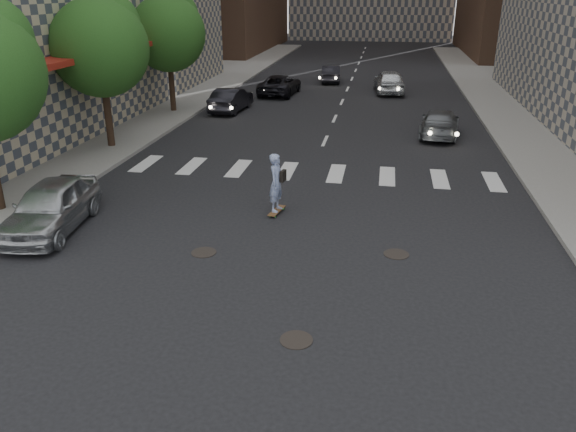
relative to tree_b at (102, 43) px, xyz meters
name	(u,v)px	position (x,y,z in m)	size (l,w,h in m)	color
ground	(265,279)	(9.45, -11.14, -4.65)	(160.00, 160.00, 0.00)	black
sidewalk_left	(103,105)	(-5.05, 8.86, -4.57)	(13.00, 80.00, 0.15)	gray
tree_b	(102,43)	(0.00, 0.00, 0.00)	(4.20, 4.20, 6.60)	#382619
tree_c	(169,30)	(0.00, 8.00, 0.00)	(4.20, 4.20, 6.60)	#382619
manhole_a	(296,340)	(10.65, -13.64, -4.64)	(0.70, 0.70, 0.02)	black
manhole_b	(204,252)	(7.45, -9.94, -4.64)	(0.70, 0.70, 0.02)	black
manhole_c	(396,254)	(12.75, -9.14, -4.64)	(0.70, 0.70, 0.02)	black
skateboarder	(277,183)	(8.92, -6.69, -3.59)	(0.59, 1.04, 2.01)	brown
silver_sedan	(51,206)	(2.45, -9.14, -3.90)	(1.77, 4.40, 1.50)	#ADB1B4
traffic_car_a	(231,100)	(3.19, 8.86, -3.96)	(1.46, 4.18, 1.38)	black
traffic_car_b	(440,123)	(14.92, 4.80, -4.01)	(1.80, 4.42, 1.28)	slate
traffic_car_c	(280,85)	(5.01, 14.86, -3.98)	(2.20, 4.77, 1.33)	black
traffic_car_d	(389,81)	(12.40, 16.77, -3.84)	(1.89, 4.71, 1.60)	silver
traffic_car_e	(331,74)	(7.91, 20.86, -4.01)	(1.35, 3.88, 1.28)	black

